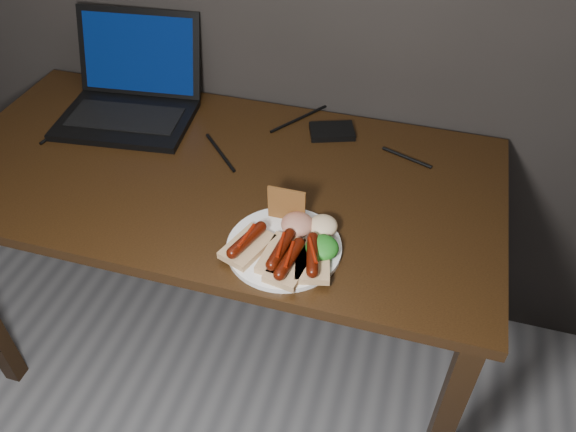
% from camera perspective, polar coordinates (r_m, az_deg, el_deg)
% --- Properties ---
extents(desk, '(1.40, 0.70, 0.75)m').
position_cam_1_polar(desk, '(1.47, -6.88, 1.74)').
color(desk, '#311D0C').
rests_on(desk, ground).
extents(laptop, '(0.39, 0.37, 0.25)m').
position_cam_1_polar(laptop, '(1.67, -15.68, 11.80)').
color(laptop, black).
rests_on(laptop, desk).
extents(hard_drive, '(0.14, 0.12, 0.02)m').
position_cam_1_polar(hard_drive, '(1.54, 4.48, 8.57)').
color(hard_drive, black).
rests_on(hard_drive, desk).
extents(desk_cables, '(1.01, 0.41, 0.01)m').
position_cam_1_polar(desk_cables, '(1.54, -5.25, 8.19)').
color(desk_cables, black).
rests_on(desk_cables, desk).
extents(plate, '(0.25, 0.25, 0.01)m').
position_cam_1_polar(plate, '(1.20, -0.40, -3.18)').
color(plate, white).
rests_on(plate, desk).
extents(bread_sausage_left, '(0.10, 0.13, 0.04)m').
position_cam_1_polar(bread_sausage_left, '(1.18, -4.17, -2.80)').
color(bread_sausage_left, '#DFB383').
rests_on(bread_sausage_left, plate).
extents(bread_sausage_center, '(0.08, 0.12, 0.04)m').
position_cam_1_polar(bread_sausage_center, '(1.16, -0.73, -3.76)').
color(bread_sausage_center, '#DFB383').
rests_on(bread_sausage_center, plate).
extents(bread_sausage_right, '(0.10, 0.13, 0.04)m').
position_cam_1_polar(bread_sausage_right, '(1.15, 2.50, -4.32)').
color(bread_sausage_right, '#DFB383').
rests_on(bread_sausage_right, plate).
extents(bread_sausage_extra, '(0.09, 0.12, 0.04)m').
position_cam_1_polar(bread_sausage_extra, '(1.14, 0.15, -4.73)').
color(bread_sausage_extra, '#DFB383').
rests_on(bread_sausage_extra, plate).
extents(crispbread, '(0.09, 0.01, 0.08)m').
position_cam_1_polar(crispbread, '(1.23, -0.15, 1.17)').
color(crispbread, brown).
rests_on(crispbread, plate).
extents(salad_greens, '(0.07, 0.07, 0.04)m').
position_cam_1_polar(salad_greens, '(1.17, 3.49, -3.21)').
color(salad_greens, '#185A12').
rests_on(salad_greens, plate).
extents(salsa_mound, '(0.07, 0.07, 0.04)m').
position_cam_1_polar(salsa_mound, '(1.22, 0.96, -0.83)').
color(salsa_mound, maroon).
rests_on(salsa_mound, plate).
extents(coleslaw_mound, '(0.06, 0.06, 0.04)m').
position_cam_1_polar(coleslaw_mound, '(1.22, 3.58, -0.97)').
color(coleslaw_mound, '#F1E4D0').
rests_on(coleslaw_mound, plate).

